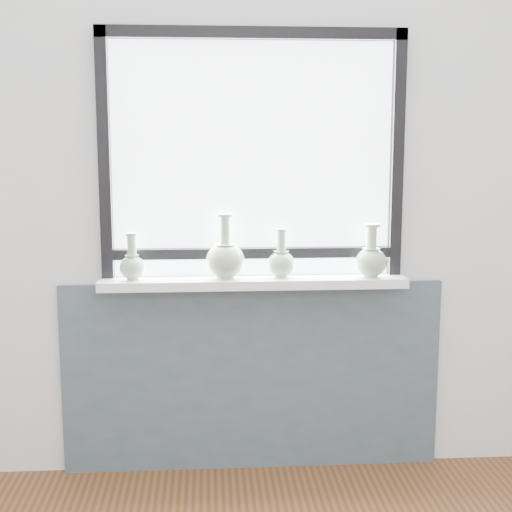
{
  "coord_description": "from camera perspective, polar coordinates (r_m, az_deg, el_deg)",
  "views": [
    {
      "loc": [
        -0.2,
        -1.3,
        1.48
      ],
      "look_at": [
        0.0,
        1.55,
        1.02
      ],
      "focal_mm": 50.0,
      "sensor_mm": 36.0,
      "label": 1
    }
  ],
  "objects": [
    {
      "name": "back_wall",
      "position": [
        3.12,
        -0.33,
        5.84
      ],
      "size": [
        3.6,
        0.02,
        2.6
      ],
      "primitive_type": "cube",
      "color": "silver",
      "rests_on": "ground"
    },
    {
      "name": "apron_panel",
      "position": [
        3.26,
        -0.28,
        -9.63
      ],
      "size": [
        1.7,
        0.03,
        0.86
      ],
      "primitive_type": "cube",
      "color": "#49555E",
      "rests_on": "ground"
    },
    {
      "name": "windowsill",
      "position": [
        3.08,
        -0.2,
        -2.1
      ],
      "size": [
        1.32,
        0.18,
        0.04
      ],
      "primitive_type": "cube",
      "color": "white",
      "rests_on": "apron_panel"
    },
    {
      "name": "window",
      "position": [
        3.08,
        -0.29,
        8.42
      ],
      "size": [
        1.3,
        0.06,
        1.05
      ],
      "color": "black",
      "rests_on": "windowsill"
    },
    {
      "name": "vase_a",
      "position": [
        3.07,
        -9.87,
        -0.66
      ],
      "size": [
        0.11,
        0.11,
        0.2
      ],
      "rotation": [
        0.0,
        0.0,
        -0.25
      ],
      "color": "#A1B995",
      "rests_on": "windowsill"
    },
    {
      "name": "vase_b",
      "position": [
        3.05,
        -2.48,
        -0.17
      ],
      "size": [
        0.17,
        0.17,
        0.28
      ],
      "rotation": [
        0.0,
        0.0,
        -0.2
      ],
      "color": "#A1B995",
      "rests_on": "windowsill"
    },
    {
      "name": "vase_c",
      "position": [
        3.07,
        2.03,
        -0.45
      ],
      "size": [
        0.12,
        0.12,
        0.21
      ],
      "rotation": [
        0.0,
        0.0,
        0.34
      ],
      "color": "#A1B995",
      "rests_on": "windowsill"
    },
    {
      "name": "vase_d",
      "position": [
        3.11,
        9.19,
        -0.28
      ],
      "size": [
        0.14,
        0.14,
        0.23
      ],
      "rotation": [
        0.0,
        0.0,
        0.04
      ],
      "color": "#A1B995",
      "rests_on": "windowsill"
    }
  ]
}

